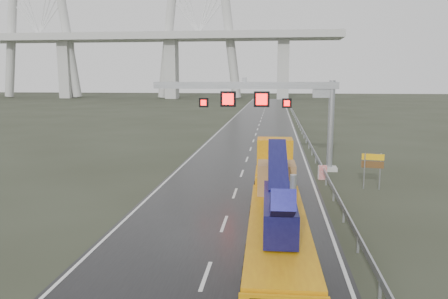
# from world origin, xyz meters

# --- Properties ---
(ground) EXTENTS (400.00, 400.00, 0.00)m
(ground) POSITION_xyz_m (0.00, 0.00, 0.00)
(ground) COLOR #2B2E20
(ground) RESTS_ON ground
(road) EXTENTS (11.00, 200.00, 0.02)m
(road) POSITION_xyz_m (0.00, 40.00, 0.01)
(road) COLOR black
(road) RESTS_ON ground
(guardrail) EXTENTS (0.20, 140.00, 1.40)m
(guardrail) POSITION_xyz_m (6.10, 30.00, 0.70)
(guardrail) COLOR gray
(guardrail) RESTS_ON ground
(sign_gantry) EXTENTS (14.90, 1.20, 7.42)m
(sign_gantry) POSITION_xyz_m (2.10, 17.99, 5.61)
(sign_gantry) COLOR #B5B5B0
(sign_gantry) RESTS_ON ground
(heavy_haul_truck) EXTENTS (2.93, 17.70, 4.14)m
(heavy_haul_truck) POSITION_xyz_m (2.64, 5.20, 1.61)
(heavy_haul_truck) COLOR orange
(heavy_haul_truck) RESTS_ON ground
(exit_sign_pair) EXTENTS (1.42, 0.30, 2.45)m
(exit_sign_pair) POSITION_xyz_m (9.00, 12.22, 1.71)
(exit_sign_pair) COLOR gray
(exit_sign_pair) RESTS_ON ground
(striped_barrier) EXTENTS (0.64, 0.40, 1.03)m
(striped_barrier) POSITION_xyz_m (6.03, 14.79, 0.51)
(striped_barrier) COLOR red
(striped_barrier) RESTS_ON ground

